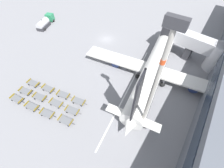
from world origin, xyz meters
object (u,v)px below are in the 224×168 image
baggage_dolly_row_mid_a_col_c (56,103)px  baggage_dolly_row_mid_a_col_d (72,111)px  airplane (155,66)px  baggage_dolly_row_near_col_a (17,99)px  apron_light_mast (154,87)px  baggage_dolly_row_near_col_b (32,107)px  baggage_dolly_row_mid_b_col_b (48,89)px  baggage_dolly_row_mid_b_col_d (79,101)px  baggage_dolly_row_mid_a_col_a (26,91)px  baggage_dolly_row_mid_b_col_a (33,83)px  baggage_dolly_row_near_col_d (66,120)px  baggage_dolly_row_near_col_c (47,114)px  baggage_dolly_row_mid_a_col_b (40,97)px  baggage_dolly_row_mid_b_col_c (63,95)px

baggage_dolly_row_mid_a_col_c → baggage_dolly_row_mid_a_col_d: bearing=8.3°
airplane → baggage_dolly_row_mid_a_col_d: size_ratio=10.65×
baggage_dolly_row_near_col_a → apron_light_mast: size_ratio=0.16×
baggage_dolly_row_mid_a_col_d → baggage_dolly_row_near_col_b: bearing=-152.4°
baggage_dolly_row_mid_b_col_b → baggage_dolly_row_mid_b_col_d: bearing=9.3°
airplane → baggage_dolly_row_mid_a_col_d: (-9.14, -18.81, -2.43)m
baggage_dolly_row_mid_a_col_a → baggage_dolly_row_mid_b_col_b: (3.62, 3.28, 0.00)m
airplane → baggage_dolly_row_mid_b_col_a: airplane is taller
baggage_dolly_row_mid_a_col_d → baggage_dolly_row_mid_b_col_a: (-12.53, 0.25, 0.00)m
baggage_dolly_row_near_col_d → baggage_dolly_row_mid_a_col_d: bearing=101.4°
baggage_dolly_row_mid_b_col_b → apron_light_mast: apron_light_mast is taller
airplane → baggage_dolly_row_near_col_c: bearing=-120.1°
baggage_dolly_row_mid_a_col_b → baggage_dolly_row_mid_a_col_d: (8.15, 1.48, 0.00)m
baggage_dolly_row_mid_b_col_b → baggage_dolly_row_mid_a_col_b: bearing=-83.6°
baggage_dolly_row_mid_a_col_a → baggage_dolly_row_mid_b_col_a: bearing=101.0°
baggage_dolly_row_near_col_c → baggage_dolly_row_mid_b_col_d: 6.51m
baggage_dolly_row_mid_a_col_a → baggage_dolly_row_mid_b_col_a: size_ratio=1.00×
baggage_dolly_row_near_col_a → baggage_dolly_row_near_col_c: 8.22m
airplane → baggage_dolly_row_mid_a_col_b: airplane is taller
baggage_dolly_row_mid_a_col_a → baggage_dolly_row_mid_a_col_c: 8.20m
baggage_dolly_row_near_col_a → baggage_dolly_row_mid_a_col_a: bearing=96.5°
airplane → baggage_dolly_row_mid_a_col_c: 23.56m
baggage_dolly_row_near_col_c → baggage_dolly_row_near_col_d: bearing=13.4°
airplane → baggage_dolly_row_near_col_c: (-12.80, -22.07, -2.43)m
baggage_dolly_row_mid_b_col_c → baggage_dolly_row_mid_b_col_d: size_ratio=1.00×
baggage_dolly_row_mid_a_col_b → baggage_dolly_row_mid_b_col_d: 8.62m
baggage_dolly_row_mid_a_col_b → baggage_dolly_row_mid_a_col_c: 4.23m
baggage_dolly_row_near_col_d → baggage_dolly_row_mid_b_col_d: 4.76m
baggage_dolly_row_near_col_c → baggage_dolly_row_mid_b_col_d: (3.22, 5.66, 0.00)m
baggage_dolly_row_near_col_d → baggage_dolly_row_mid_a_col_d: size_ratio=1.00×
baggage_dolly_row_near_col_b → baggage_dolly_row_mid_a_col_a: size_ratio=1.00×
baggage_dolly_row_mid_b_col_a → baggage_dolly_row_near_col_c: bearing=-21.6°
baggage_dolly_row_near_col_a → baggage_dolly_row_mid_a_col_c: 8.71m
baggage_dolly_row_mid_b_col_b → baggage_dolly_row_mid_b_col_a: bearing=-168.4°
baggage_dolly_row_mid_a_col_a → baggage_dolly_row_mid_a_col_c: same height
baggage_dolly_row_mid_a_col_b → baggage_dolly_row_mid_b_col_a: bearing=158.5°
baggage_dolly_row_mid_a_col_d → baggage_dolly_row_mid_b_col_d: bearing=100.5°
baggage_dolly_row_mid_b_col_d → airplane: bearing=59.7°
baggage_dolly_row_mid_a_col_c → baggage_dolly_row_near_col_d: bearing=-20.8°
airplane → baggage_dolly_row_mid_b_col_d: 19.16m
baggage_dolly_row_mid_a_col_c → baggage_dolly_row_mid_b_col_b: 4.72m
baggage_dolly_row_mid_b_col_d → baggage_dolly_row_near_col_c: bearing=-119.6°
baggage_dolly_row_mid_b_col_d → apron_light_mast: 18.17m
airplane → baggage_dolly_row_mid_b_col_d: bearing=-120.3°
baggage_dolly_row_mid_a_col_a → baggage_dolly_row_mid_b_col_b: same height
baggage_dolly_row_mid_a_col_d → baggage_dolly_row_mid_b_col_c: (-4.36, 1.81, 0.00)m
baggage_dolly_row_mid_a_col_a → baggage_dolly_row_mid_b_col_c: size_ratio=1.00×
baggage_dolly_row_near_col_d → baggage_dolly_row_mid_b_col_c: 6.32m
baggage_dolly_row_mid_a_col_b → baggage_dolly_row_mid_a_col_c: bearing=12.2°
baggage_dolly_row_near_col_d → baggage_dolly_row_mid_b_col_b: same height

